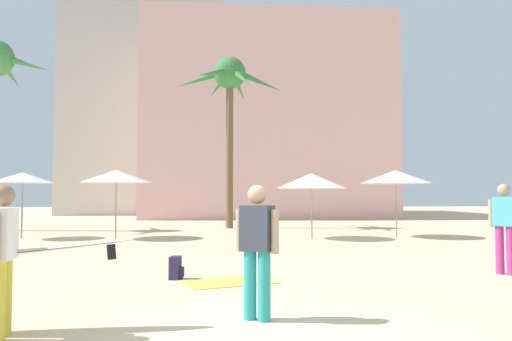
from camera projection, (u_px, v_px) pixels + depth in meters
name	position (u px, v px, depth m)	size (l,w,h in m)	color
ground	(265.00, 335.00, 5.63)	(120.00, 120.00, 0.00)	beige
hotel_pink	(266.00, 121.00, 36.05)	(16.68, 8.83, 13.61)	beige
hotel_tower_gray	(150.00, 80.00, 44.17)	(12.63, 11.61, 23.14)	#BCB7AD
palm_tree_left	(229.00, 86.00, 24.06)	(5.15, 4.73, 8.14)	brown
cafe_umbrella_0	(311.00, 181.00, 18.09)	(2.51, 2.51, 2.34)	gray
cafe_umbrella_1	(23.00, 178.00, 18.10)	(2.15, 2.15, 2.37)	gray
cafe_umbrella_2	(396.00, 177.00, 18.76)	(2.61, 2.61, 2.48)	gray
cafe_umbrella_3	(116.00, 176.00, 18.16)	(2.52, 2.52, 2.46)	gray
beach_towel	(229.00, 282.00, 9.03)	(1.61, 0.97, 0.01)	#F4CC4C
backpack	(176.00, 268.00, 9.38)	(0.27, 0.32, 0.42)	#302550
person_mid_left	(7.00, 253.00, 5.65)	(2.76, 0.86, 1.68)	gold
person_mid_center	(257.00, 246.00, 6.34)	(0.56, 0.41, 1.69)	teal
person_near_left	(505.00, 224.00, 9.96)	(0.49, 0.50, 1.78)	#B7337F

